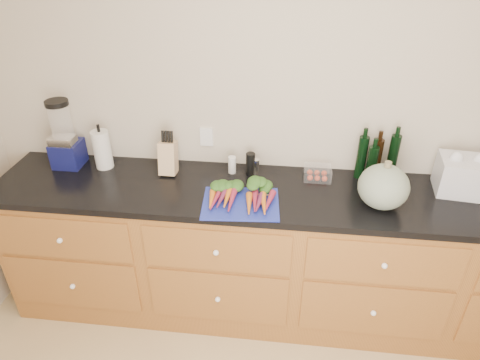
# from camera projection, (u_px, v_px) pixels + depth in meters

# --- Properties ---
(wall_back) EXTENTS (4.10, 0.05, 2.60)m
(wall_back) POSITION_uv_depth(u_px,v_px,m) (305.00, 112.00, 2.54)
(wall_back) COLOR beige
(wall_back) RESTS_ON ground
(cabinets) EXTENTS (3.60, 0.64, 0.90)m
(cabinets) POSITION_uv_depth(u_px,v_px,m) (296.00, 258.00, 2.70)
(cabinets) COLOR brown
(cabinets) RESTS_ON ground
(countertop) EXTENTS (3.64, 0.62, 0.04)m
(countertop) POSITION_uv_depth(u_px,v_px,m) (301.00, 195.00, 2.46)
(countertop) COLOR black
(countertop) RESTS_ON cabinets
(cutting_board) EXTENTS (0.44, 0.35, 0.01)m
(cutting_board) POSITION_uv_depth(u_px,v_px,m) (241.00, 204.00, 2.35)
(cutting_board) COLOR navy
(cutting_board) RESTS_ON countertop
(carrots) EXTENTS (0.39, 0.29, 0.06)m
(carrots) POSITION_uv_depth(u_px,v_px,m) (242.00, 195.00, 2.37)
(carrots) COLOR orange
(carrots) RESTS_ON cutting_board
(squash) EXTENTS (0.27, 0.27, 0.24)m
(squash) POSITION_uv_depth(u_px,v_px,m) (383.00, 187.00, 2.28)
(squash) COLOR slate
(squash) RESTS_ON countertop
(blender_appliance) EXTENTS (0.17, 0.17, 0.43)m
(blender_appliance) POSITION_uv_depth(u_px,v_px,m) (64.00, 138.00, 2.63)
(blender_appliance) COLOR #0F1248
(blender_appliance) RESTS_ON countertop
(paper_towel) EXTENTS (0.11, 0.11, 0.24)m
(paper_towel) POSITION_uv_depth(u_px,v_px,m) (102.00, 150.00, 2.65)
(paper_towel) COLOR silver
(paper_towel) RESTS_ON countertop
(knife_block) EXTENTS (0.10, 0.10, 0.20)m
(knife_block) POSITION_uv_depth(u_px,v_px,m) (168.00, 158.00, 2.60)
(knife_block) COLOR tan
(knife_block) RESTS_ON countertop
(grinder_salt) EXTENTS (0.05, 0.05, 0.11)m
(grinder_salt) POSITION_uv_depth(u_px,v_px,m) (232.00, 165.00, 2.62)
(grinder_salt) COLOR silver
(grinder_salt) RESTS_ON countertop
(grinder_pepper) EXTENTS (0.06, 0.06, 0.14)m
(grinder_pepper) POSITION_uv_depth(u_px,v_px,m) (250.00, 164.00, 2.60)
(grinder_pepper) COLOR black
(grinder_pepper) RESTS_ON countertop
(canister_chrome) EXTENTS (0.04, 0.04, 0.10)m
(canister_chrome) POSITION_uv_depth(u_px,v_px,m) (256.00, 167.00, 2.61)
(canister_chrome) COLOR white
(canister_chrome) RESTS_ON countertop
(tomato_box) EXTENTS (0.16, 0.13, 0.08)m
(tomato_box) POSITION_uv_depth(u_px,v_px,m) (317.00, 173.00, 2.57)
(tomato_box) COLOR white
(tomato_box) RESTS_ON countertop
(bottles) EXTENTS (0.24, 0.12, 0.28)m
(bottles) POSITION_uv_depth(u_px,v_px,m) (376.00, 159.00, 2.52)
(bottles) COLOR black
(bottles) RESTS_ON countertop
(grocery_bag) EXTENTS (0.30, 0.25, 0.21)m
(grocery_bag) POSITION_uv_depth(u_px,v_px,m) (463.00, 176.00, 2.41)
(grocery_bag) COLOR white
(grocery_bag) RESTS_ON countertop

